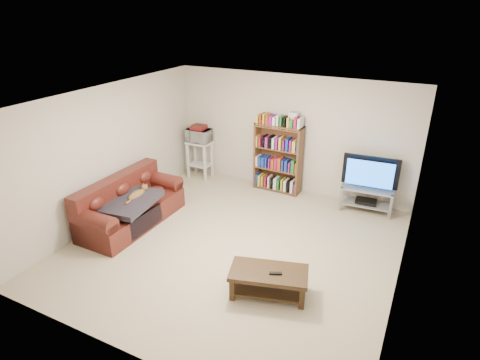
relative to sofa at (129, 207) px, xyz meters
The scene contains 19 objects.
floor 2.07m from the sofa, ahead, with size 5.00×5.00×0.00m, color #C4B491.
ceiling 2.93m from the sofa, ahead, with size 5.00×5.00×0.00m, color white.
wall_back 3.48m from the sofa, 52.57° to the left, with size 5.00×5.00×0.00m, color beige.
wall_front 3.23m from the sofa, 48.81° to the right, with size 5.00×5.00×0.00m, color beige.
wall_left 1.02m from the sofa, 159.95° to the left, with size 5.00×5.00×0.00m, color beige.
wall_right 4.63m from the sofa, ahead, with size 5.00×5.00×0.00m, color beige.
sofa is the anchor object (origin of this frame).
blanket 0.30m from the sofa, 38.09° to the right, with size 0.77×1.00×0.10m, color #27232D.
cat 0.32m from the sofa, 13.75° to the left, with size 0.22×0.55×0.16m, color brown, non-canonical shape.
coffee_table 3.07m from the sofa, 12.81° to the right, with size 1.14×0.79×0.38m.
remote 3.18m from the sofa, 12.73° to the right, with size 0.17×0.05×0.02m, color black.
tv_stand 4.41m from the sofa, 32.47° to the left, with size 0.98×0.49×0.48m.
television 4.44m from the sofa, 32.47° to the left, with size 1.03×0.14×0.59m, color black.
dvd_player 4.41m from the sofa, 32.47° to the left, with size 0.38×0.27×0.06m, color black.
bookshelf 3.12m from the sofa, 52.92° to the left, with size 1.00×0.35×1.43m.
shelf_clutter 3.39m from the sofa, 51.60° to the left, with size 0.73×0.23×0.28m.
microwave_stand 2.35m from the sofa, 88.81° to the left, with size 0.53×0.39×0.84m.
microwave 2.44m from the sofa, 88.81° to the left, with size 0.52×0.35×0.29m, color silver.
game_boxes 2.49m from the sofa, 88.81° to the left, with size 0.31×0.27×0.05m, color maroon.
Camera 1 is at (2.57, -4.94, 3.67)m, focal length 30.00 mm.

